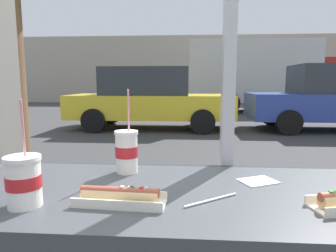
{
  "coord_description": "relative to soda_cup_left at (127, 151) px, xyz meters",
  "views": [
    {
      "loc": [
        -0.16,
        -1.19,
        1.33
      ],
      "look_at": [
        -0.38,
        1.82,
        0.89
      ],
      "focal_mm": 32.23,
      "sensor_mm": 36.0,
      "label": 1
    }
  ],
  "objects": [
    {
      "name": "napkin_wrapper",
      "position": [
        0.48,
        -0.08,
        -0.08
      ],
      "size": [
        0.15,
        0.13,
        0.0
      ],
      "primitive_type": "cube",
      "rotation": [
        0.0,
        0.0,
        0.44
      ],
      "color": "white",
      "rests_on": "window_counter"
    },
    {
      "name": "soda_cup_right",
      "position": [
        -0.22,
        -0.33,
        -0.01
      ],
      "size": [
        0.1,
        0.1,
        0.3
      ],
      "color": "white",
      "rests_on": "window_counter"
    },
    {
      "name": "parked_car_yellow",
      "position": [
        -0.91,
        7.48,
        -0.2
      ],
      "size": [
        4.62,
        1.93,
        1.74
      ],
      "color": "gold",
      "rests_on": "ground"
    },
    {
      "name": "box_truck",
      "position": [
        3.64,
        12.92,
        0.61
      ],
      "size": [
        7.24,
        2.44,
        3.11
      ],
      "color": "beige",
      "rests_on": "ground"
    },
    {
      "name": "sidewalk_strip",
      "position": [
        0.4,
        1.68,
        -1.01
      ],
      "size": [
        16.0,
        2.8,
        0.11
      ],
      "primitive_type": "cube",
      "color": "#9E998E",
      "rests_on": "ground"
    },
    {
      "name": "ground_plane",
      "position": [
        0.4,
        8.08,
        -1.07
      ],
      "size": [
        60.0,
        60.0,
        0.0
      ],
      "primitive_type": "plane",
      "color": "#38383A"
    },
    {
      "name": "soda_cup_left",
      "position": [
        0.0,
        0.0,
        0.0
      ],
      "size": [
        0.09,
        0.09,
        0.32
      ],
      "color": "silver",
      "rests_on": "window_counter"
    },
    {
      "name": "loose_straw",
      "position": [
        0.3,
        -0.26,
        -0.08
      ],
      "size": [
        0.16,
        0.12,
        0.01
      ],
      "primitive_type": "cylinder",
      "rotation": [
        0.0,
        1.57,
        0.62
      ],
      "color": "white",
      "rests_on": "window_counter"
    },
    {
      "name": "parked_car_blue",
      "position": [
        4.16,
        7.48,
        -0.17
      ],
      "size": [
        4.44,
        1.91,
        1.8
      ],
      "color": "#283D93",
      "rests_on": "ground"
    },
    {
      "name": "building_facade_far",
      "position": [
        0.4,
        18.87,
        1.05
      ],
      "size": [
        28.0,
        1.2,
        4.23
      ],
      "primitive_type": "cube",
      "color": "#A89E8E",
      "rests_on": "ground"
    },
    {
      "name": "hotdog_tray_far",
      "position": [
        0.04,
        -0.3,
        -0.06
      ],
      "size": [
        0.26,
        0.1,
        0.05
      ],
      "color": "silver",
      "rests_on": "window_counter"
    }
  ]
}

